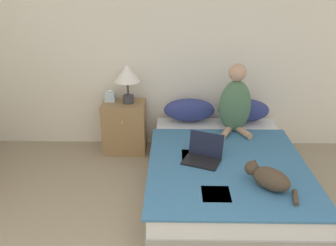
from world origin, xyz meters
name	(u,v)px	position (x,y,z in m)	size (l,w,h in m)	color
wall_back	(183,45)	(0.00, 3.33, 1.27)	(6.08, 0.05, 2.55)	silver
bed	(224,172)	(0.41, 2.23, 0.20)	(1.50, 2.06, 0.40)	#9E998E
pillow_near	(189,110)	(0.08, 3.10, 0.54)	(0.61, 0.27, 0.28)	navy
pillow_far	(244,110)	(0.74, 3.10, 0.54)	(0.61, 0.27, 0.28)	navy
person_sitting	(235,103)	(0.58, 2.81, 0.74)	(0.36, 0.35, 0.78)	#476B4C
cat_tabby	(268,177)	(0.69, 1.65, 0.50)	(0.41, 0.44, 0.20)	#473828
laptop_open	(203,155)	(0.18, 2.12, 0.45)	(0.42, 0.39, 0.25)	black
nightstand	(125,127)	(-0.71, 3.07, 0.32)	(0.51, 0.38, 0.64)	#937047
table_lamp	(127,75)	(-0.65, 3.08, 0.97)	(0.30, 0.30, 0.46)	#38383D
tissue_box	(110,96)	(-0.88, 3.14, 0.69)	(0.12, 0.12, 0.14)	silver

